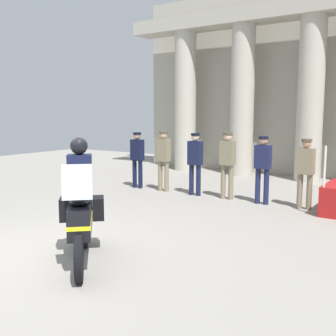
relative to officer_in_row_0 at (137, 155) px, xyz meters
The scene contains 9 objects.
ground_plane 6.07m from the officer_in_row_0, 66.81° to the right, with size 28.00×28.00×0.00m, color gray.
colonnade_backdrop 5.96m from the officer_in_row_0, 59.73° to the left, with size 11.47×1.69×6.77m.
officer_in_row_0 is the anchor object (origin of this frame).
officer_in_row_1 0.95m from the officer_in_row_0, ahead, with size 0.39×0.24×1.74m.
officer_in_row_2 2.01m from the officer_in_row_0, ahead, with size 0.39×0.24×1.71m.
officer_in_row_3 2.96m from the officer_in_row_0, ahead, with size 0.39×0.24×1.76m.
officer_in_row_4 3.94m from the officer_in_row_0, ahead, with size 0.39×0.24×1.69m.
officer_in_row_5 4.96m from the officer_in_row_0, ahead, with size 0.39×0.24×1.66m.
motorcycle_with_rider 6.12m from the officer_in_row_0, 60.05° to the right, with size 1.52×1.61×1.90m.
Camera 1 is at (5.12, -4.04, 2.26)m, focal length 43.19 mm.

